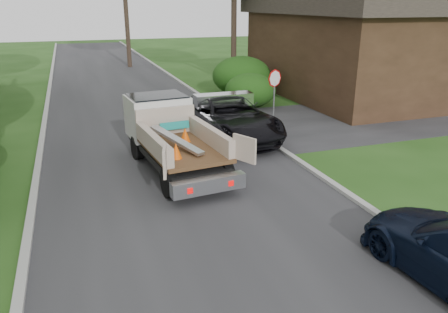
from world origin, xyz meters
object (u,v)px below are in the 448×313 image
object	(u,v)px
stop_sign	(274,86)
black_pickup	(227,117)
flatbed_truck	(167,129)
house_right	(362,38)

from	to	relation	value
stop_sign	black_pickup	xyz separation A→B (m)	(-2.37, -0.71, -0.96)
flatbed_truck	black_pickup	world-z (taller)	flatbed_truck
black_pickup	flatbed_truck	bearing A→B (deg)	-148.50
stop_sign	flatbed_truck	size ratio (longest dim) A/B	0.43
house_right	flatbed_truck	size ratio (longest dim) A/B	2.27
house_right	stop_sign	bearing A→B (deg)	-147.34
black_pickup	stop_sign	bearing A→B (deg)	11.86
house_right	black_pickup	world-z (taller)	house_right
house_right	black_pickup	size ratio (longest dim) A/B	2.19
house_right	flatbed_truck	distance (m)	15.28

